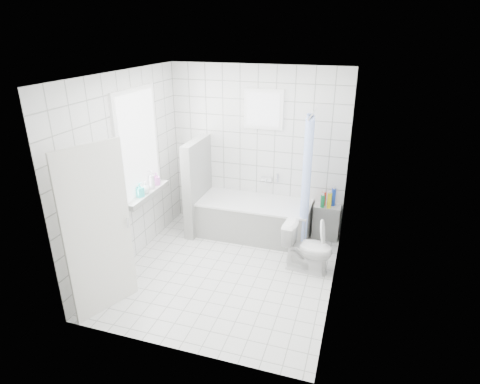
% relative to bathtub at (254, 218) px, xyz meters
% --- Properties ---
extents(ground, '(3.00, 3.00, 0.00)m').
position_rel_bathtub_xyz_m(ground, '(-0.08, -1.12, -0.29)').
color(ground, white).
rests_on(ground, ground).
extents(ceiling, '(3.00, 3.00, 0.00)m').
position_rel_bathtub_xyz_m(ceiling, '(-0.08, -1.12, 2.31)').
color(ceiling, white).
rests_on(ceiling, ground).
extents(wall_back, '(2.80, 0.02, 2.60)m').
position_rel_bathtub_xyz_m(wall_back, '(-0.08, 0.38, 1.01)').
color(wall_back, white).
rests_on(wall_back, ground).
extents(wall_front, '(2.80, 0.02, 2.60)m').
position_rel_bathtub_xyz_m(wall_front, '(-0.08, -2.62, 1.01)').
color(wall_front, white).
rests_on(wall_front, ground).
extents(wall_left, '(0.02, 3.00, 2.60)m').
position_rel_bathtub_xyz_m(wall_left, '(-1.48, -1.12, 1.01)').
color(wall_left, white).
rests_on(wall_left, ground).
extents(wall_right, '(0.02, 3.00, 2.60)m').
position_rel_bathtub_xyz_m(wall_right, '(1.32, -1.12, 1.01)').
color(wall_right, white).
rests_on(wall_right, ground).
extents(window_left, '(0.01, 0.90, 1.40)m').
position_rel_bathtub_xyz_m(window_left, '(-1.43, -0.82, 1.31)').
color(window_left, white).
rests_on(window_left, wall_left).
extents(window_back, '(0.50, 0.01, 0.50)m').
position_rel_bathtub_xyz_m(window_back, '(0.02, 0.33, 1.66)').
color(window_back, white).
rests_on(window_back, wall_back).
extents(window_sill, '(0.18, 1.02, 0.08)m').
position_rel_bathtub_xyz_m(window_sill, '(-1.39, -0.82, 0.57)').
color(window_sill, white).
rests_on(window_sill, wall_left).
extents(door, '(0.35, 0.75, 2.00)m').
position_rel_bathtub_xyz_m(door, '(-1.17, -2.24, 0.71)').
color(door, silver).
rests_on(door, ground).
extents(bathtub, '(1.73, 0.77, 0.58)m').
position_rel_bathtub_xyz_m(bathtub, '(0.00, 0.00, 0.00)').
color(bathtub, white).
rests_on(bathtub, ground).
extents(partition_wall, '(0.15, 0.85, 1.50)m').
position_rel_bathtub_xyz_m(partition_wall, '(-0.93, -0.05, 0.46)').
color(partition_wall, white).
rests_on(partition_wall, ground).
extents(tiled_ledge, '(0.40, 0.24, 0.55)m').
position_rel_bathtub_xyz_m(tiled_ledge, '(1.09, 0.25, -0.02)').
color(tiled_ledge, white).
rests_on(tiled_ledge, ground).
extents(toilet, '(0.70, 0.44, 0.68)m').
position_rel_bathtub_xyz_m(toilet, '(0.95, -0.74, 0.05)').
color(toilet, white).
rests_on(toilet, ground).
extents(curtain_rod, '(0.02, 0.80, 0.02)m').
position_rel_bathtub_xyz_m(curtain_rod, '(0.80, -0.02, 1.71)').
color(curtain_rod, silver).
rests_on(curtain_rod, wall_back).
extents(shower_curtain, '(0.14, 0.48, 1.78)m').
position_rel_bathtub_xyz_m(shower_curtain, '(0.80, -0.16, 0.81)').
color(shower_curtain, '#5480F7').
rests_on(shower_curtain, curtain_rod).
extents(tub_faucet, '(0.18, 0.06, 0.06)m').
position_rel_bathtub_xyz_m(tub_faucet, '(0.10, 0.33, 0.56)').
color(tub_faucet, silver).
rests_on(tub_faucet, wall_back).
extents(sill_bottles, '(0.17, 0.61, 0.28)m').
position_rel_bathtub_xyz_m(sill_bottles, '(-1.38, -0.79, 0.72)').
color(sill_bottles, white).
rests_on(sill_bottles, window_sill).
extents(ledge_bottles, '(0.21, 0.18, 0.27)m').
position_rel_bathtub_xyz_m(ledge_bottles, '(1.09, 0.23, 0.38)').
color(ledge_bottles, red).
rests_on(ledge_bottles, tiled_ledge).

